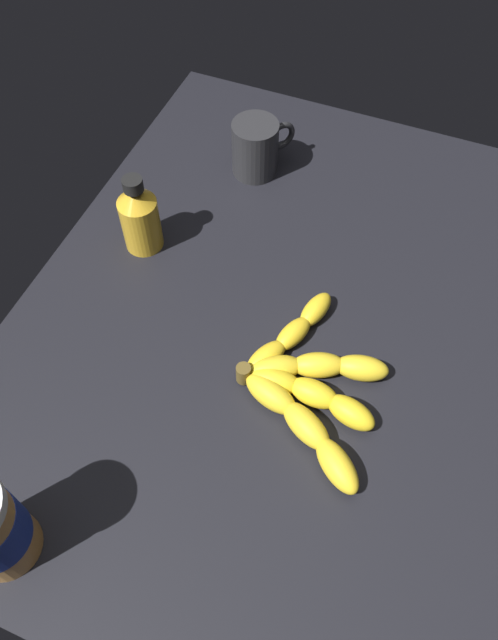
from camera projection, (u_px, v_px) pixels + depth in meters
The scene contains 4 objects.
ground_plane at pixel (278, 329), 90.98cm from camera, with size 97.55×73.32×4.94cm, color black.
banana_bunch at pixel (307, 385), 81.08cm from camera, with size 28.57×20.54×3.57cm.
honey_bottle at pixel (139, 216), 91.97cm from camera, with size 5.90×5.90×13.42cm.
coffee_mug at pixel (256, 148), 102.30cm from camera, with size 10.16×9.00×9.46cm.
Camera 1 is at (-47.54, -14.67, 73.83)cm, focal length 34.71 mm.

